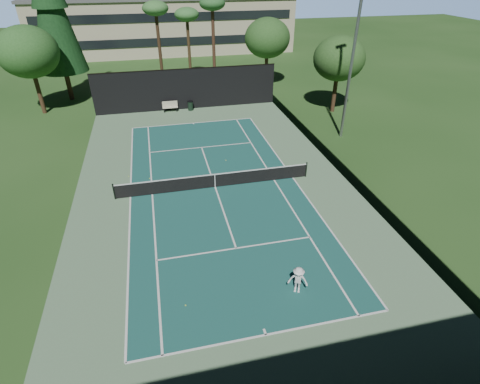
{
  "coord_description": "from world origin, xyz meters",
  "views": [
    {
      "loc": [
        -3.23,
        -21.16,
        12.84
      ],
      "look_at": [
        1.0,
        -3.0,
        1.3
      ],
      "focal_mm": 28.0,
      "sensor_mm": 36.0,
      "label": 1
    }
  ],
  "objects_px": {
    "tennis_ball_b": "(150,178)",
    "trash_bin": "(190,106)",
    "tennis_ball_d": "(129,176)",
    "tennis_net": "(215,180)",
    "park_bench": "(170,106)",
    "tennis_ball_a": "(186,305)",
    "player": "(298,280)",
    "tennis_ball_c": "(226,160)"
  },
  "relations": [
    {
      "from": "tennis_net",
      "to": "player",
      "type": "bearing_deg",
      "value": -78.4
    },
    {
      "from": "tennis_ball_b",
      "to": "park_bench",
      "type": "bearing_deg",
      "value": 79.85
    },
    {
      "from": "tennis_ball_a",
      "to": "tennis_ball_c",
      "type": "height_order",
      "value": "tennis_ball_a"
    },
    {
      "from": "tennis_ball_a",
      "to": "tennis_ball_d",
      "type": "bearing_deg",
      "value": 102.04
    },
    {
      "from": "player",
      "to": "tennis_ball_c",
      "type": "distance_m",
      "value": 13.66
    },
    {
      "from": "trash_bin",
      "to": "tennis_ball_b",
      "type": "bearing_deg",
      "value": -108.32
    },
    {
      "from": "tennis_net",
      "to": "tennis_ball_b",
      "type": "xyz_separation_m",
      "value": [
        -4.22,
        2.14,
        -0.52
      ]
    },
    {
      "from": "tennis_ball_d",
      "to": "tennis_ball_c",
      "type": "bearing_deg",
      "value": 6.92
    },
    {
      "from": "tennis_ball_d",
      "to": "trash_bin",
      "type": "bearing_deg",
      "value": 65.25
    },
    {
      "from": "tennis_ball_c",
      "to": "tennis_ball_d",
      "type": "bearing_deg",
      "value": -173.08
    },
    {
      "from": "tennis_net",
      "to": "tennis_ball_a",
      "type": "distance_m",
      "value": 10.1
    },
    {
      "from": "tennis_ball_b",
      "to": "player",
      "type": "bearing_deg",
      "value": -62.61
    },
    {
      "from": "park_bench",
      "to": "trash_bin",
      "type": "relative_size",
      "value": 1.59
    },
    {
      "from": "tennis_net",
      "to": "tennis_ball_d",
      "type": "relative_size",
      "value": 216.84
    },
    {
      "from": "player",
      "to": "tennis_ball_a",
      "type": "height_order",
      "value": "player"
    },
    {
      "from": "player",
      "to": "park_bench",
      "type": "relative_size",
      "value": 0.94
    },
    {
      "from": "tennis_ball_a",
      "to": "tennis_ball_c",
      "type": "relative_size",
      "value": 1.02
    },
    {
      "from": "tennis_net",
      "to": "tennis_ball_a",
      "type": "xyz_separation_m",
      "value": [
        -2.99,
        -9.63,
        -0.53
      ]
    },
    {
      "from": "tennis_ball_b",
      "to": "tennis_ball_c",
      "type": "distance_m",
      "value": 5.89
    },
    {
      "from": "tennis_ball_a",
      "to": "trash_bin",
      "type": "xyz_separation_m",
      "value": [
        3.19,
        25.12,
        0.45
      ]
    },
    {
      "from": "tennis_ball_a",
      "to": "trash_bin",
      "type": "distance_m",
      "value": 25.33
    },
    {
      "from": "park_bench",
      "to": "trash_bin",
      "type": "distance_m",
      "value": 2.02
    },
    {
      "from": "tennis_ball_a",
      "to": "tennis_ball_d",
      "type": "xyz_separation_m",
      "value": [
        -2.66,
        12.45,
        -0.0
      ]
    },
    {
      "from": "tennis_net",
      "to": "trash_bin",
      "type": "height_order",
      "value": "tennis_net"
    },
    {
      "from": "tennis_ball_a",
      "to": "player",
      "type": "bearing_deg",
      "value": -3.53
    },
    {
      "from": "tennis_net",
      "to": "park_bench",
      "type": "bearing_deg",
      "value": 96.65
    },
    {
      "from": "tennis_ball_b",
      "to": "trash_bin",
      "type": "height_order",
      "value": "trash_bin"
    },
    {
      "from": "player",
      "to": "tennis_net",
      "type": "bearing_deg",
      "value": 126.27
    },
    {
      "from": "tennis_ball_b",
      "to": "park_bench",
      "type": "xyz_separation_m",
      "value": [
        2.41,
        13.44,
        0.51
      ]
    },
    {
      "from": "tennis_net",
      "to": "tennis_ball_c",
      "type": "bearing_deg",
      "value": 68.26
    },
    {
      "from": "tennis_ball_a",
      "to": "tennis_ball_c",
      "type": "bearing_deg",
      "value": 71.49
    },
    {
      "from": "player",
      "to": "tennis_ball_b",
      "type": "bearing_deg",
      "value": 142.06
    },
    {
      "from": "tennis_ball_b",
      "to": "tennis_ball_c",
      "type": "bearing_deg",
      "value": 15.14
    },
    {
      "from": "tennis_ball_c",
      "to": "player",
      "type": "bearing_deg",
      "value": -87.59
    },
    {
      "from": "tennis_net",
      "to": "tennis_ball_d",
      "type": "xyz_separation_m",
      "value": [
        -5.65,
        2.82,
        -0.53
      ]
    },
    {
      "from": "tennis_ball_a",
      "to": "park_bench",
      "type": "height_order",
      "value": "park_bench"
    },
    {
      "from": "player",
      "to": "tennis_ball_c",
      "type": "xyz_separation_m",
      "value": [
        -0.57,
        13.63,
        -0.67
      ]
    },
    {
      "from": "tennis_ball_a",
      "to": "park_bench",
      "type": "bearing_deg",
      "value": 87.34
    },
    {
      "from": "player",
      "to": "trash_bin",
      "type": "relative_size",
      "value": 1.49
    },
    {
      "from": "tennis_ball_d",
      "to": "park_bench",
      "type": "xyz_separation_m",
      "value": [
        3.83,
        12.77,
        0.52
      ]
    },
    {
      "from": "tennis_ball_b",
      "to": "tennis_ball_a",
      "type": "bearing_deg",
      "value": -84.02
    },
    {
      "from": "tennis_ball_b",
      "to": "tennis_ball_d",
      "type": "height_order",
      "value": "tennis_ball_b"
    }
  ]
}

